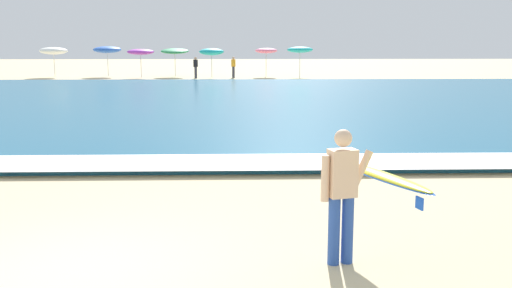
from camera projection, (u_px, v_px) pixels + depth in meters
name	position (u px, v px, depth m)	size (l,w,h in m)	color
ground_plane	(71.00, 274.00, 7.00)	(160.00, 160.00, 0.00)	beige
sea	(194.00, 102.00, 25.89)	(120.00, 28.00, 0.14)	#1E6084
surf_foam	(146.00, 162.00, 12.69)	(120.00, 1.74, 0.01)	white
surfer_with_board	(358.00, 184.00, 7.23)	(1.21, 2.46, 1.73)	#284CA3
beach_umbrella_0	(53.00, 51.00, 44.33)	(2.10, 2.12, 2.30)	beige
beach_umbrella_1	(107.00, 50.00, 44.96)	(2.16, 2.17, 2.34)	beige
beach_umbrella_2	(141.00, 52.00, 43.37)	(2.02, 2.03, 2.15)	beige
beach_umbrella_3	(175.00, 51.00, 44.85)	(2.17, 2.20, 2.24)	beige
beach_umbrella_4	(212.00, 52.00, 43.23)	(1.86, 1.88, 2.22)	beige
beach_umbrella_5	(266.00, 51.00, 44.71)	(1.73, 1.75, 2.24)	beige
beach_umbrella_6	(300.00, 50.00, 43.76)	(1.96, 1.98, 2.36)	beige
beachgoer_near_row_left	(233.00, 67.00, 43.13)	(0.32, 0.20, 1.58)	#383842
beachgoer_near_row_mid	(196.00, 67.00, 42.66)	(0.32, 0.20, 1.58)	#383842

